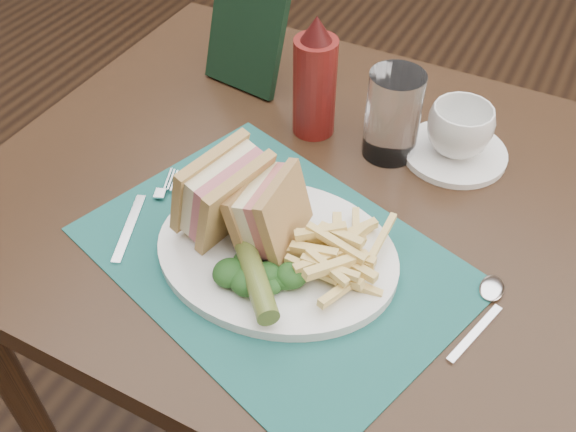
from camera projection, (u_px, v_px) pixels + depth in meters
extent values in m
plane|color=black|center=(387.00, 281.00, 1.73)|extent=(7.00, 7.00, 0.00)
cube|color=#1A5550|center=(274.00, 257.00, 0.79)|extent=(0.53, 0.45, 0.00)
cylinder|color=#506024|center=(255.00, 277.00, 0.72)|extent=(0.10, 0.11, 0.03)
cylinder|color=white|center=(454.00, 153.00, 0.93)|extent=(0.17, 0.17, 0.01)
imported|color=white|center=(460.00, 130.00, 0.90)|extent=(0.12, 0.12, 0.07)
cylinder|color=white|center=(393.00, 115.00, 0.89)|extent=(0.09, 0.09, 0.13)
cube|color=black|center=(248.00, 20.00, 1.00)|extent=(0.14, 0.10, 0.21)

